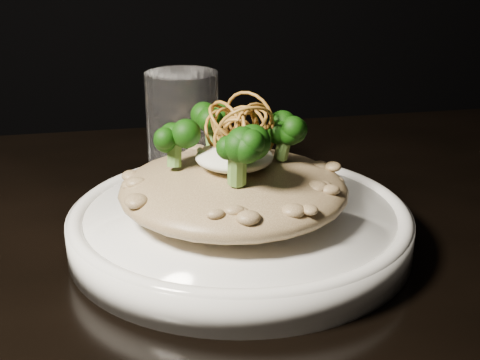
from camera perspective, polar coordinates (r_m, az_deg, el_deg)
name	(u,v)px	position (r m, az deg, el deg)	size (l,w,h in m)	color
plate	(240,227)	(0.54, 0.00, -4.05)	(0.27, 0.27, 0.03)	white
risotto	(234,189)	(0.53, -0.55, -0.78)	(0.18, 0.18, 0.04)	brown
broccoli	(232,134)	(0.52, -0.72, 3.98)	(0.13, 0.13, 0.05)	black
cheese	(234,157)	(0.51, -0.48, 1.98)	(0.06, 0.06, 0.02)	silver
shallots	(242,122)	(0.51, 0.15, 4.95)	(0.05, 0.05, 0.03)	brown
drinking_glass	(183,135)	(0.63, -4.88, 3.85)	(0.07, 0.07, 0.12)	white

